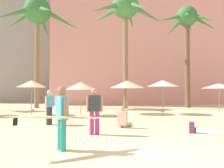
{
  "coord_description": "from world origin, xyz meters",
  "views": [
    {
      "loc": [
        -1.74,
        -5.56,
        1.54
      ],
      "look_at": [
        -0.01,
        7.04,
        1.96
      ],
      "focal_mm": 39.53,
      "sensor_mm": 36.0,
      "label": 1
    }
  ],
  "objects_px": {
    "person_mid_left": "(61,116)",
    "person_near_right": "(95,109)",
    "backpack": "(192,128)",
    "person_mid_center": "(124,120)",
    "beach_towel": "(207,132)",
    "cafe_umbrella_0": "(127,84)",
    "cafe_umbrella_3": "(81,86)",
    "palm_tree_far_left": "(37,16)",
    "palm_tree_left": "(126,11)",
    "cafe_umbrella_4": "(163,83)",
    "palm_tree_center": "(187,25)",
    "cafe_umbrella_5": "(219,86)",
    "person_far_right": "(49,106)",
    "cafe_umbrella_2": "(32,84)"
  },
  "relations": [
    {
      "from": "person_mid_left",
      "to": "person_near_right",
      "type": "distance_m",
      "value": 2.62
    },
    {
      "from": "backpack",
      "to": "person_mid_center",
      "type": "relative_size",
      "value": 0.42
    },
    {
      "from": "beach_towel",
      "to": "backpack",
      "type": "xyz_separation_m",
      "value": [
        -0.64,
        -0.08,
        0.19
      ]
    },
    {
      "from": "cafe_umbrella_0",
      "to": "cafe_umbrella_3",
      "type": "height_order",
      "value": "cafe_umbrella_0"
    },
    {
      "from": "palm_tree_far_left",
      "to": "backpack",
      "type": "relative_size",
      "value": 25.88
    },
    {
      "from": "palm_tree_left",
      "to": "cafe_umbrella_3",
      "type": "xyz_separation_m",
      "value": [
        -4.35,
        -6.81,
        -7.43
      ]
    },
    {
      "from": "palm_tree_left",
      "to": "backpack",
      "type": "distance_m",
      "value": 17.21
    },
    {
      "from": "cafe_umbrella_4",
      "to": "person_mid_left",
      "type": "xyz_separation_m",
      "value": [
        -6.33,
        -10.12,
        -1.23
      ]
    },
    {
      "from": "palm_tree_left",
      "to": "person_mid_left",
      "type": "distance_m",
      "value": 19.39
    },
    {
      "from": "cafe_umbrella_0",
      "to": "beach_towel",
      "type": "relative_size",
      "value": 1.66
    },
    {
      "from": "palm_tree_far_left",
      "to": "palm_tree_center",
      "type": "relative_size",
      "value": 1.07
    },
    {
      "from": "palm_tree_far_left",
      "to": "person_mid_left",
      "type": "height_order",
      "value": "palm_tree_far_left"
    },
    {
      "from": "cafe_umbrella_5",
      "to": "beach_towel",
      "type": "height_order",
      "value": "cafe_umbrella_5"
    },
    {
      "from": "cafe_umbrella_5",
      "to": "person_mid_left",
      "type": "xyz_separation_m",
      "value": [
        -10.89,
        -10.63,
        -1.08
      ]
    },
    {
      "from": "cafe_umbrella_4",
      "to": "person_far_right",
      "type": "relative_size",
      "value": 1.45
    },
    {
      "from": "palm_tree_far_left",
      "to": "person_mid_center",
      "type": "xyz_separation_m",
      "value": [
        5.99,
        -14.1,
        -8.71
      ]
    },
    {
      "from": "palm_tree_center",
      "to": "person_far_right",
      "type": "height_order",
      "value": "palm_tree_center"
    },
    {
      "from": "cafe_umbrella_0",
      "to": "cafe_umbrella_5",
      "type": "height_order",
      "value": "cafe_umbrella_0"
    },
    {
      "from": "cafe_umbrella_3",
      "to": "person_far_right",
      "type": "distance_m",
      "value": 4.9
    },
    {
      "from": "palm_tree_center",
      "to": "person_mid_center",
      "type": "xyz_separation_m",
      "value": [
        -8.79,
        -12.5,
        -7.95
      ]
    },
    {
      "from": "backpack",
      "to": "person_mid_left",
      "type": "height_order",
      "value": "person_mid_left"
    },
    {
      "from": "person_mid_left",
      "to": "person_mid_center",
      "type": "height_order",
      "value": "person_mid_left"
    },
    {
      "from": "backpack",
      "to": "person_far_right",
      "type": "bearing_deg",
      "value": 178.21
    },
    {
      "from": "cafe_umbrella_0",
      "to": "cafe_umbrella_5",
      "type": "distance_m",
      "value": 7.01
    },
    {
      "from": "beach_towel",
      "to": "palm_tree_left",
      "type": "bearing_deg",
      "value": 91.32
    },
    {
      "from": "person_near_right",
      "to": "person_mid_left",
      "type": "bearing_deg",
      "value": -22.13
    },
    {
      "from": "backpack",
      "to": "person_near_right",
      "type": "bearing_deg",
      "value": -155.67
    },
    {
      "from": "cafe_umbrella_3",
      "to": "person_mid_center",
      "type": "relative_size",
      "value": 2.23
    },
    {
      "from": "beach_towel",
      "to": "cafe_umbrella_5",
      "type": "bearing_deg",
      "value": 56.21
    },
    {
      "from": "backpack",
      "to": "person_mid_center",
      "type": "distance_m",
      "value": 2.94
    },
    {
      "from": "cafe_umbrella_4",
      "to": "cafe_umbrella_0",
      "type": "bearing_deg",
      "value": 168.46
    },
    {
      "from": "beach_towel",
      "to": "palm_tree_center",
      "type": "bearing_deg",
      "value": 67.57
    },
    {
      "from": "person_mid_center",
      "to": "person_near_right",
      "type": "xyz_separation_m",
      "value": [
        -1.38,
        -1.66,
        0.59
      ]
    },
    {
      "from": "backpack",
      "to": "cafe_umbrella_0",
      "type": "bearing_deg",
      "value": 123.33
    },
    {
      "from": "beach_towel",
      "to": "palm_tree_far_left",
      "type": "bearing_deg",
      "value": 119.13
    },
    {
      "from": "cafe_umbrella_4",
      "to": "person_mid_center",
      "type": "bearing_deg",
      "value": -123.01
    },
    {
      "from": "cafe_umbrella_5",
      "to": "beach_towel",
      "type": "distance_m",
      "value": 10.27
    },
    {
      "from": "cafe_umbrella_0",
      "to": "cafe_umbrella_4",
      "type": "bearing_deg",
      "value": -11.54
    },
    {
      "from": "person_near_right",
      "to": "palm_tree_left",
      "type": "bearing_deg",
      "value": 165.4
    },
    {
      "from": "backpack",
      "to": "person_near_right",
      "type": "relative_size",
      "value": 0.25
    },
    {
      "from": "cafe_umbrella_5",
      "to": "cafe_umbrella_3",
      "type": "bearing_deg",
      "value": -176.04
    },
    {
      "from": "cafe_umbrella_4",
      "to": "backpack",
      "type": "bearing_deg",
      "value": -102.02
    },
    {
      "from": "palm_tree_left",
      "to": "person_mid_left",
      "type": "xyz_separation_m",
      "value": [
        -4.95,
        -16.72,
        -8.47
      ]
    },
    {
      "from": "cafe_umbrella_0",
      "to": "beach_towel",
      "type": "bearing_deg",
      "value": -80.49
    },
    {
      "from": "cafe_umbrella_4",
      "to": "cafe_umbrella_5",
      "type": "xyz_separation_m",
      "value": [
        4.56,
        0.51,
        -0.16
      ]
    },
    {
      "from": "cafe_umbrella_2",
      "to": "person_far_right",
      "type": "distance_m",
      "value": 5.8
    },
    {
      "from": "cafe_umbrella_2",
      "to": "beach_towel",
      "type": "bearing_deg",
      "value": -46.79
    },
    {
      "from": "palm_tree_left",
      "to": "beach_towel",
      "type": "distance_m",
      "value": 17.24
    },
    {
      "from": "person_mid_left",
      "to": "person_mid_center",
      "type": "distance_m",
      "value": 4.76
    },
    {
      "from": "cafe_umbrella_0",
      "to": "beach_towel",
      "type": "distance_m",
      "value": 8.74
    }
  ]
}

